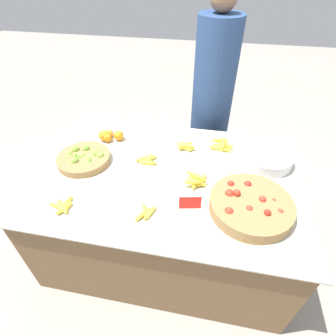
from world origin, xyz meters
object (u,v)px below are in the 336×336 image
lime_bowl (84,158)px  price_sign (190,203)px  metal_bowl (266,158)px  vendor_person (211,105)px  tomato_basket (250,205)px

lime_bowl → price_sign: bearing=-20.4°
lime_bowl → metal_bowl: size_ratio=1.05×
lime_bowl → price_sign: size_ratio=2.91×
lime_bowl → price_sign: price_sign is taller
metal_bowl → vendor_person: size_ratio=0.20×
tomato_basket → lime_bowl: bearing=167.9°
price_sign → vendor_person: vendor_person is taller
metal_bowl → vendor_person: bearing=122.3°
lime_bowl → tomato_basket: tomato_basket is taller
metal_bowl → lime_bowl: bearing=-169.6°
metal_bowl → price_sign: 0.69m
metal_bowl → vendor_person: (-0.42, 0.66, 0.02)m
lime_bowl → tomato_basket: size_ratio=0.78×
metal_bowl → price_sign: (-0.46, -0.51, 0.00)m
tomato_basket → price_sign: tomato_basket is taller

